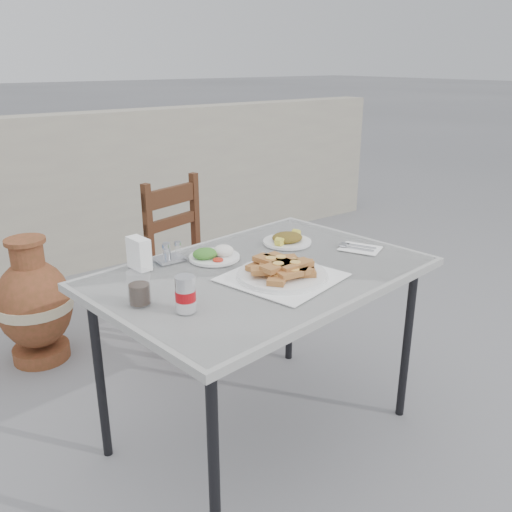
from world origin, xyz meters
TOP-DOWN VIEW (x-y plane):
  - ground at (0.00, 0.00)m, footprint 80.00×80.00m
  - cafe_table at (-0.14, -0.00)m, footprint 1.40×1.04m
  - pide_plate at (-0.13, -0.12)m, footprint 0.47×0.47m
  - salad_rice_plate at (-0.23, 0.21)m, footprint 0.21×0.21m
  - salad_chopped_plate at (0.15, 0.19)m, footprint 0.22×0.22m
  - soda_can at (-0.57, -0.16)m, footprint 0.07×0.07m
  - cola_glass at (-0.67, -0.01)m, footprint 0.08×0.08m
  - napkin_holder at (-0.53, 0.29)m, footprint 0.07×0.11m
  - condiment_caddy at (-0.39, 0.30)m, footprint 0.12×0.10m
  - cutlery_napkin at (0.35, -0.06)m, footprint 0.19×0.21m
  - chair at (0.07, 0.92)m, footprint 0.52×0.52m
  - terracotta_urn at (-0.73, 1.25)m, footprint 0.40×0.40m
  - back_wall at (0.00, 2.50)m, footprint 6.00×0.25m

SIDE VIEW (x-z plane):
  - ground at x=0.00m, z-range 0.00..0.00m
  - terracotta_urn at x=-0.73m, z-range -0.02..0.68m
  - chair at x=0.07m, z-range 0.02..0.97m
  - back_wall at x=0.00m, z-range 0.00..1.20m
  - cafe_table at x=-0.14m, z-range 0.34..1.13m
  - cutlery_napkin at x=0.35m, z-range 0.79..0.80m
  - salad_chopped_plate at x=0.15m, z-range 0.78..0.83m
  - salad_rice_plate at x=-0.23m, z-range 0.78..0.84m
  - condiment_caddy at x=-0.39m, z-range 0.78..0.86m
  - pide_plate at x=-0.13m, z-range 0.78..0.86m
  - cola_glass at x=-0.67m, z-range 0.78..0.90m
  - soda_can at x=-0.57m, z-range 0.79..0.91m
  - napkin_holder at x=-0.53m, z-range 0.79..0.92m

